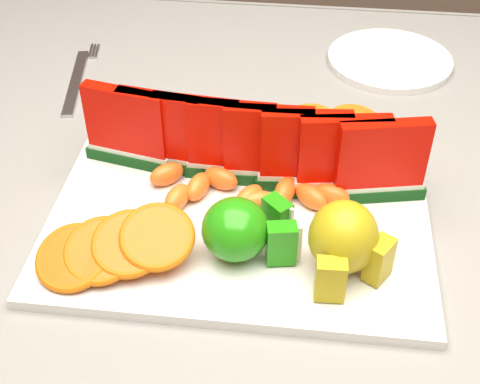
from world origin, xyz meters
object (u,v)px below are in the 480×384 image
(platter, at_px, (240,215))
(side_plate, at_px, (390,60))
(fork, at_px, (78,79))
(apple_cluster, at_px, (243,229))
(pear_cluster, at_px, (345,241))

(platter, xyz_separation_m, side_plate, (0.18, 0.36, -0.00))
(fork, bearing_deg, apple_cluster, -49.90)
(apple_cluster, height_order, pear_cluster, pear_cluster)
(pear_cluster, distance_m, fork, 0.50)
(apple_cluster, distance_m, side_plate, 0.46)
(pear_cluster, xyz_separation_m, fork, (-0.37, 0.33, -0.05))
(apple_cluster, relative_size, side_plate, 0.50)
(side_plate, xyz_separation_m, fork, (-0.44, -0.10, -0.00))
(platter, bearing_deg, pear_cluster, -34.17)
(pear_cluster, height_order, fork, pear_cluster)
(apple_cluster, relative_size, pear_cluster, 1.12)
(apple_cluster, distance_m, pear_cluster, 0.10)
(platter, distance_m, apple_cluster, 0.07)
(platter, distance_m, pear_cluster, 0.14)
(platter, height_order, side_plate, platter)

